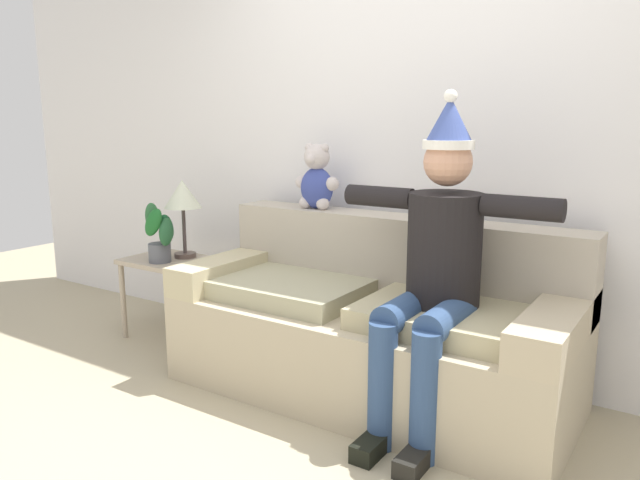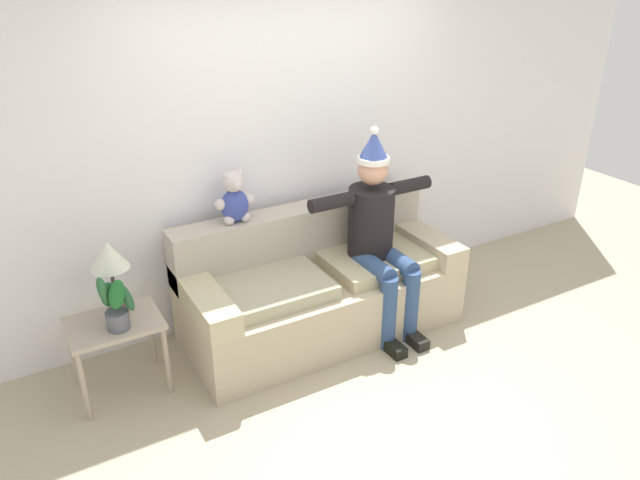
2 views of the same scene
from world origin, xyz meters
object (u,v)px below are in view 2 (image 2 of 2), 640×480
object	(u,v)px
potted_plant	(115,303)
person_seated	(378,231)
teddy_bear	(234,199)
table_lamp	(109,259)
side_table	(115,332)
couch	(319,287)

from	to	relation	value
potted_plant	person_seated	bearing A→B (deg)	-2.22
teddy_bear	potted_plant	distance (m)	1.08
teddy_bear	potted_plant	xyz separation A→B (m)	(-0.95, -0.36, -0.37)
person_seated	potted_plant	bearing A→B (deg)	177.78
teddy_bear	table_lamp	world-z (taller)	teddy_bear
person_seated	side_table	bearing A→B (deg)	175.08
couch	potted_plant	distance (m)	1.52
person_seated	table_lamp	distance (m)	1.87
table_lamp	potted_plant	distance (m)	0.28
table_lamp	potted_plant	bearing A→B (deg)	-100.90
side_table	couch	bearing A→B (deg)	0.20
table_lamp	potted_plant	world-z (taller)	table_lamp
person_seated	teddy_bear	xyz separation A→B (m)	(-0.93, 0.43, 0.28)
couch	table_lamp	distance (m)	1.55
couch	potted_plant	world-z (taller)	potted_plant
teddy_bear	person_seated	bearing A→B (deg)	-24.87
table_lamp	couch	bearing A→B (deg)	-3.24
person_seated	teddy_bear	world-z (taller)	person_seated
couch	person_seated	xyz separation A→B (m)	(0.40, -0.17, 0.44)
person_seated	table_lamp	xyz separation A→B (m)	(-1.84, 0.25, 0.13)
table_lamp	side_table	bearing A→B (deg)	-119.98
teddy_bear	side_table	world-z (taller)	teddy_bear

